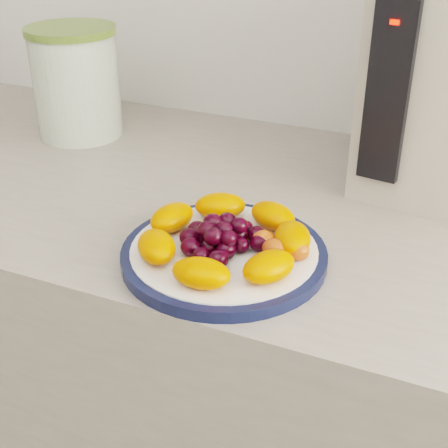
% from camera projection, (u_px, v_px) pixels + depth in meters
% --- Properties ---
extents(counter, '(3.50, 0.60, 0.90)m').
position_uv_depth(counter, '(219.00, 410.00, 1.14)').
color(counter, gray).
rests_on(counter, floor).
extents(cabinet_face, '(3.48, 0.58, 0.84)m').
position_uv_depth(cabinet_face, '(219.00, 422.00, 1.15)').
color(cabinet_face, '#9F765C').
rests_on(cabinet_face, floor).
extents(plate_rim, '(0.25, 0.25, 0.01)m').
position_uv_depth(plate_rim, '(224.00, 255.00, 0.75)').
color(plate_rim, '#0F1738').
rests_on(plate_rim, counter).
extents(plate_face, '(0.22, 0.22, 0.02)m').
position_uv_depth(plate_face, '(224.00, 254.00, 0.74)').
color(plate_face, white).
rests_on(plate_face, counter).
extents(canister, '(0.19, 0.19, 0.18)m').
position_uv_depth(canister, '(77.00, 86.00, 1.08)').
color(canister, '#3C5E1A').
rests_on(canister, counter).
extents(canister_lid, '(0.19, 0.19, 0.01)m').
position_uv_depth(canister_lid, '(70.00, 30.00, 1.03)').
color(canister_lid, olive).
rests_on(canister_lid, canister).
extents(appliance_panel, '(0.06, 0.03, 0.23)m').
position_uv_depth(appliance_panel, '(388.00, 94.00, 0.79)').
color(appliance_panel, black).
rests_on(appliance_panel, appliance_body).
extents(appliance_led, '(0.01, 0.01, 0.01)m').
position_uv_depth(appliance_led, '(395.00, 22.00, 0.74)').
color(appliance_led, '#FF0C05').
rests_on(appliance_led, appliance_panel).
extents(fruit_plate, '(0.21, 0.21, 0.04)m').
position_uv_depth(fruit_plate, '(228.00, 237.00, 0.73)').
color(fruit_plate, '#FF6000').
rests_on(fruit_plate, plate_face).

